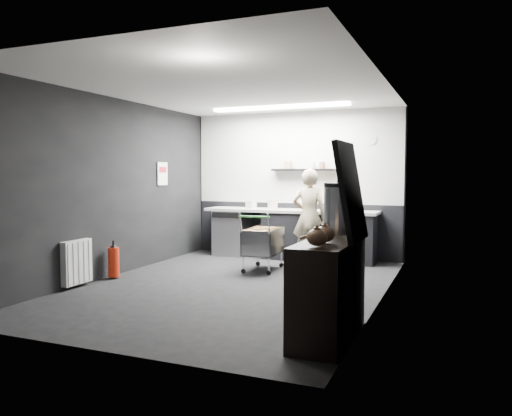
% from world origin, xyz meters
% --- Properties ---
extents(floor, '(5.50, 5.50, 0.00)m').
position_xyz_m(floor, '(0.00, 0.00, 0.00)').
color(floor, black).
rests_on(floor, ground).
extents(ceiling, '(5.50, 5.50, 0.00)m').
position_xyz_m(ceiling, '(0.00, 0.00, 2.70)').
color(ceiling, silver).
rests_on(ceiling, wall_back).
extents(wall_back, '(5.50, 0.00, 5.50)m').
position_xyz_m(wall_back, '(0.00, 2.75, 1.35)').
color(wall_back, black).
rests_on(wall_back, floor).
extents(wall_front, '(5.50, 0.00, 5.50)m').
position_xyz_m(wall_front, '(0.00, -2.75, 1.35)').
color(wall_front, black).
rests_on(wall_front, floor).
extents(wall_left, '(0.00, 5.50, 5.50)m').
position_xyz_m(wall_left, '(-2.00, 0.00, 1.35)').
color(wall_left, black).
rests_on(wall_left, floor).
extents(wall_right, '(0.00, 5.50, 5.50)m').
position_xyz_m(wall_right, '(2.00, 0.00, 1.35)').
color(wall_right, black).
rests_on(wall_right, floor).
extents(kitchen_wall_panel, '(3.95, 0.02, 1.70)m').
position_xyz_m(kitchen_wall_panel, '(0.00, 2.73, 1.85)').
color(kitchen_wall_panel, beige).
rests_on(kitchen_wall_panel, wall_back).
extents(dado_panel, '(3.95, 0.02, 1.00)m').
position_xyz_m(dado_panel, '(0.00, 2.73, 0.50)').
color(dado_panel, black).
rests_on(dado_panel, wall_back).
extents(floating_shelf, '(1.20, 0.22, 0.04)m').
position_xyz_m(floating_shelf, '(0.20, 2.62, 1.62)').
color(floating_shelf, black).
rests_on(floating_shelf, wall_back).
extents(wall_clock, '(0.20, 0.03, 0.20)m').
position_xyz_m(wall_clock, '(1.40, 2.72, 2.15)').
color(wall_clock, silver).
rests_on(wall_clock, wall_back).
extents(poster, '(0.02, 0.30, 0.40)m').
position_xyz_m(poster, '(-1.98, 1.30, 1.55)').
color(poster, white).
rests_on(poster, wall_left).
extents(poster_red_band, '(0.02, 0.22, 0.10)m').
position_xyz_m(poster_red_band, '(-1.98, 1.30, 1.62)').
color(poster_red_band, red).
rests_on(poster_red_band, poster).
extents(radiator, '(0.10, 0.50, 0.60)m').
position_xyz_m(radiator, '(-1.94, -0.90, 0.35)').
color(radiator, silver).
rests_on(radiator, wall_left).
extents(ceiling_strip, '(2.40, 0.20, 0.04)m').
position_xyz_m(ceiling_strip, '(0.00, 1.85, 2.67)').
color(ceiling_strip, white).
rests_on(ceiling_strip, ceiling).
extents(prep_counter, '(3.20, 0.61, 0.90)m').
position_xyz_m(prep_counter, '(0.14, 2.42, 0.46)').
color(prep_counter, black).
rests_on(prep_counter, floor).
extents(person, '(0.61, 0.41, 1.64)m').
position_xyz_m(person, '(0.51, 1.97, 0.82)').
color(person, beige).
rests_on(person, floor).
extents(shopping_cart, '(0.53, 0.86, 0.92)m').
position_xyz_m(shopping_cart, '(-0.04, 1.19, 0.43)').
color(shopping_cart, silver).
rests_on(shopping_cart, floor).
extents(sideboard, '(0.53, 1.24, 1.85)m').
position_xyz_m(sideboard, '(1.76, -1.62, 0.59)').
color(sideboard, black).
rests_on(sideboard, floor).
extents(fire_extinguisher, '(0.16, 0.16, 0.54)m').
position_xyz_m(fire_extinguisher, '(-1.85, -0.23, 0.26)').
color(fire_extinguisher, '#B2200B').
rests_on(fire_extinguisher, floor).
extents(cardboard_box, '(0.68, 0.61, 0.11)m').
position_xyz_m(cardboard_box, '(0.99, 2.37, 0.96)').
color(cardboard_box, '#967250').
rests_on(cardboard_box, prep_counter).
extents(pink_tub, '(0.18, 0.18, 0.18)m').
position_xyz_m(pink_tub, '(-0.33, 2.42, 0.99)').
color(pink_tub, beige).
rests_on(pink_tub, prep_counter).
extents(white_container, '(0.20, 0.18, 0.15)m').
position_xyz_m(white_container, '(-0.74, 2.37, 0.97)').
color(white_container, silver).
rests_on(white_container, prep_counter).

